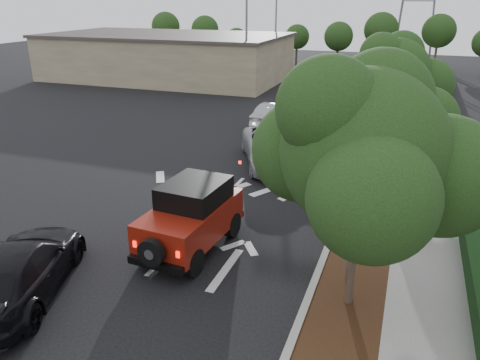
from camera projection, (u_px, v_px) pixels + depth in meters
The scene contains 19 objects.
ground at pixel (165, 257), 14.29m from camera, with size 120.00×120.00×0.00m, color black.
curb at pixel (363, 155), 23.28m from camera, with size 0.20×70.00×0.15m, color #9E9B93.
planting_strip at pixel (384, 157), 22.97m from camera, with size 1.80×70.00×0.12m, color black.
sidewalk at pixel (425, 162), 22.36m from camera, with size 2.00×70.00×0.12m, color gray.
hedge at pixel (458, 158), 21.79m from camera, with size 0.80×70.00×0.80m, color black.
commercial_building at pixel (167, 57), 44.89m from camera, with size 22.00×12.00×4.00m, color #83755B.
transmission_tower at pixel (410, 65), 54.33m from camera, with size 7.00×4.00×28.00m, color slate, non-canonical shape.
street_tree_near at pixel (348, 305), 12.06m from camera, with size 3.80×3.80×5.92m, color black, non-canonical shape.
street_tree_mid at pixel (373, 202), 18.18m from camera, with size 3.20×3.20×5.32m, color black, non-canonical shape.
street_tree_far at pixel (385, 153), 23.86m from camera, with size 3.40×3.40×5.62m, color black, non-canonical shape.
light_pole_a at pixel (246, 92), 39.09m from camera, with size 2.00×0.22×9.00m, color slate, non-canonical shape.
light_pole_b at pixel (275, 71), 49.90m from camera, with size 2.00×0.22×9.00m, color slate, non-canonical shape.
red_jeep at pixel (194, 215), 14.57m from camera, with size 2.13×4.29×2.15m.
silver_suv_ahead at pixel (275, 148), 21.92m from camera, with size 2.70×5.85×1.63m, color #96999D.
black_suv_oncoming at pixel (19, 270), 12.24m from camera, with size 2.14×5.27×1.53m, color black.
silver_sedan_oncoming at pixel (276, 115), 28.43m from camera, with size 1.55×4.45×1.47m, color #95999C.
parked_suv at pixel (198, 84), 39.11m from camera, with size 1.52×3.78×1.29m, color #94979B.
speed_hump_sign at pixel (350, 235), 12.42m from camera, with size 1.02×0.16×2.19m.
terracotta_planter at pixel (400, 216), 14.84m from camera, with size 0.80×0.80×1.40m.
Camera 1 is at (6.43, -10.89, 7.43)m, focal length 35.00 mm.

